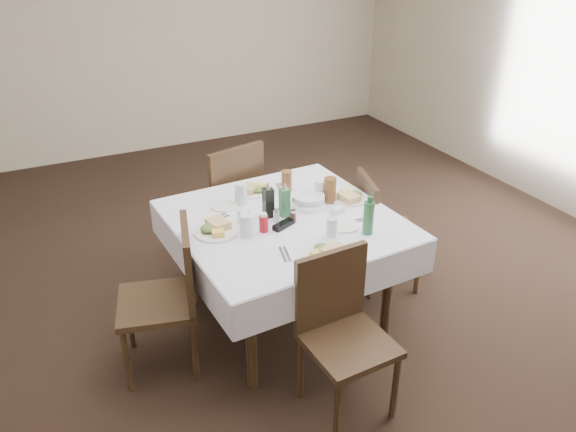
% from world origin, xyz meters
% --- Properties ---
extents(ground_plane, '(7.00, 7.00, 0.00)m').
position_xyz_m(ground_plane, '(0.00, 0.00, 0.00)').
color(ground_plane, black).
extents(room_shell, '(6.04, 7.04, 2.80)m').
position_xyz_m(room_shell, '(0.00, 0.00, 1.71)').
color(room_shell, '#C2AF96').
rests_on(room_shell, ground).
extents(dining_table, '(1.38, 1.38, 0.76)m').
position_xyz_m(dining_table, '(-0.01, -0.08, 0.68)').
color(dining_table, black).
rests_on(dining_table, ground).
extents(chair_north, '(0.56, 0.56, 0.97)m').
position_xyz_m(chair_north, '(-0.06, 0.77, 0.56)').
color(chair_north, black).
rests_on(chair_north, ground).
extents(chair_south, '(0.45, 0.45, 0.90)m').
position_xyz_m(chair_south, '(-0.05, -0.85, 0.51)').
color(chair_south, black).
rests_on(chair_south, ground).
extents(chair_east, '(0.50, 0.50, 0.86)m').
position_xyz_m(chair_east, '(0.76, -0.00, 0.49)').
color(chair_east, black).
rests_on(chair_east, ground).
extents(chair_west, '(0.53, 0.53, 0.92)m').
position_xyz_m(chair_west, '(-0.77, -0.18, 0.52)').
color(chair_west, black).
rests_on(chair_west, ground).
extents(meal_north, '(0.23, 0.23, 0.05)m').
position_xyz_m(meal_north, '(-0.03, 0.35, 0.78)').
color(meal_north, white).
rests_on(meal_north, dining_table).
extents(meal_south, '(0.25, 0.25, 0.05)m').
position_xyz_m(meal_south, '(0.01, -0.58, 0.78)').
color(meal_south, white).
rests_on(meal_south, dining_table).
extents(meal_east, '(0.25, 0.25, 0.05)m').
position_xyz_m(meal_east, '(0.49, -0.03, 0.78)').
color(meal_east, white).
rests_on(meal_east, dining_table).
extents(meal_west, '(0.26, 0.26, 0.06)m').
position_xyz_m(meal_west, '(-0.45, -0.06, 0.78)').
color(meal_west, white).
rests_on(meal_west, dining_table).
extents(side_plate_a, '(0.17, 0.17, 0.01)m').
position_xyz_m(side_plate_a, '(-0.29, 0.23, 0.77)').
color(side_plate_a, white).
rests_on(side_plate_a, dining_table).
extents(side_plate_b, '(0.18, 0.18, 0.01)m').
position_xyz_m(side_plate_b, '(0.27, -0.34, 0.77)').
color(side_plate_b, white).
rests_on(side_plate_b, dining_table).
extents(water_n, '(0.08, 0.08, 0.14)m').
position_xyz_m(water_n, '(-0.17, 0.22, 0.83)').
color(water_n, silver).
rests_on(water_n, dining_table).
extents(water_s, '(0.06, 0.06, 0.12)m').
position_xyz_m(water_s, '(0.14, -0.40, 0.82)').
color(water_s, silver).
rests_on(water_s, dining_table).
extents(water_e, '(0.07, 0.07, 0.13)m').
position_xyz_m(water_e, '(0.32, 0.06, 0.83)').
color(water_e, silver).
rests_on(water_e, dining_table).
extents(water_w, '(0.07, 0.07, 0.14)m').
position_xyz_m(water_w, '(-0.30, -0.18, 0.83)').
color(water_w, silver).
rests_on(water_w, dining_table).
extents(iced_tea_a, '(0.07, 0.07, 0.15)m').
position_xyz_m(iced_tea_a, '(0.18, 0.27, 0.84)').
color(iced_tea_a, brown).
rests_on(iced_tea_a, dining_table).
extents(iced_tea_b, '(0.08, 0.08, 0.17)m').
position_xyz_m(iced_tea_b, '(0.36, 0.00, 0.85)').
color(iced_tea_b, brown).
rests_on(iced_tea_b, dining_table).
extents(bread_basket, '(0.22, 0.22, 0.07)m').
position_xyz_m(bread_basket, '(0.21, 0.01, 0.80)').
color(bread_basket, silver).
rests_on(bread_basket, dining_table).
extents(oil_cruet_dark, '(0.06, 0.06, 0.24)m').
position_xyz_m(oil_cruet_dark, '(-0.09, -0.02, 0.87)').
color(oil_cruet_dark, black).
rests_on(oil_cruet_dark, dining_table).
extents(oil_cruet_green, '(0.06, 0.06, 0.23)m').
position_xyz_m(oil_cruet_green, '(0.01, -0.05, 0.86)').
color(oil_cruet_green, '#29693B').
rests_on(oil_cruet_green, dining_table).
extents(ketchup_bottle, '(0.05, 0.05, 0.12)m').
position_xyz_m(ketchup_bottle, '(-0.19, -0.17, 0.82)').
color(ketchup_bottle, '#A2111A').
rests_on(ketchup_bottle, dining_table).
extents(salt_shaker, '(0.04, 0.04, 0.08)m').
position_xyz_m(salt_shaker, '(-0.07, -0.10, 0.80)').
color(salt_shaker, white).
rests_on(salt_shaker, dining_table).
extents(pepper_shaker, '(0.04, 0.04, 0.08)m').
position_xyz_m(pepper_shaker, '(0.01, -0.15, 0.80)').
color(pepper_shaker, '#452D21').
rests_on(pepper_shaker, dining_table).
extents(coffee_mug, '(0.13, 0.13, 0.09)m').
position_xyz_m(coffee_mug, '(-0.25, -0.03, 0.80)').
color(coffee_mug, white).
rests_on(coffee_mug, dining_table).
extents(sunglasses, '(0.16, 0.11, 0.03)m').
position_xyz_m(sunglasses, '(-0.06, -0.18, 0.78)').
color(sunglasses, black).
rests_on(sunglasses, dining_table).
extents(green_bottle, '(0.06, 0.06, 0.24)m').
position_xyz_m(green_bottle, '(0.35, -0.46, 0.87)').
color(green_bottle, '#29693B').
rests_on(green_bottle, dining_table).
extents(sugar_caddy, '(0.09, 0.06, 0.04)m').
position_xyz_m(sugar_caddy, '(0.32, -0.17, 0.78)').
color(sugar_caddy, white).
rests_on(sugar_caddy, dining_table).
extents(cutlery_n, '(0.06, 0.16, 0.01)m').
position_xyz_m(cutlery_n, '(0.16, 0.33, 0.77)').
color(cutlery_n, silver).
rests_on(cutlery_n, dining_table).
extents(cutlery_s, '(0.08, 0.17, 0.01)m').
position_xyz_m(cutlery_s, '(-0.19, -0.47, 0.77)').
color(cutlery_s, silver).
rests_on(cutlery_s, dining_table).
extents(cutlery_e, '(0.16, 0.05, 0.01)m').
position_xyz_m(cutlery_e, '(0.39, -0.32, 0.77)').
color(cutlery_e, silver).
rests_on(cutlery_e, dining_table).
extents(cutlery_w, '(0.20, 0.12, 0.01)m').
position_xyz_m(cutlery_w, '(-0.40, 0.08, 0.77)').
color(cutlery_w, silver).
rests_on(cutlery_w, dining_table).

